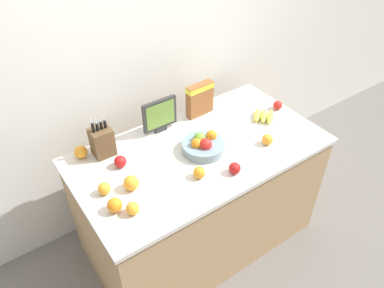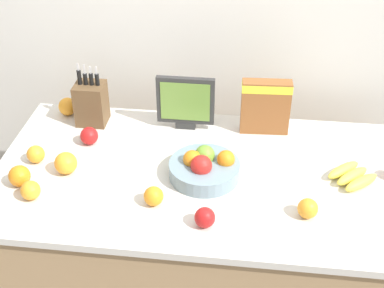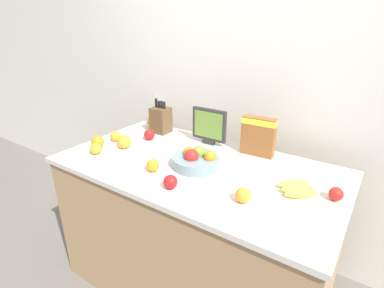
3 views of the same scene
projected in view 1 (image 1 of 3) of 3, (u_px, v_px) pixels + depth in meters
ground_plane at (199, 236)px, 3.00m from camera, size 14.00×14.00×0.00m
wall_back at (145, 57)px, 2.60m from camera, size 9.00×0.06×2.60m
counter at (199, 197)px, 2.71m from camera, size 1.65×0.89×0.91m
knife_block at (102, 141)px, 2.33m from camera, size 0.13×0.12×0.29m
small_monitor at (160, 115)px, 2.49m from camera, size 0.25×0.03×0.25m
cereal_box at (200, 98)px, 2.65m from camera, size 0.21×0.07×0.24m
fruit_bowl at (203, 145)px, 2.39m from camera, size 0.27×0.27×0.12m
banana_bunch at (264, 116)px, 2.67m from camera, size 0.21×0.21×0.04m
apple_leftmost at (278, 105)px, 2.76m from camera, size 0.07×0.07×0.07m
apple_by_knife_block at (120, 162)px, 2.27m from camera, size 0.08×0.08×0.08m
apple_rear at (235, 168)px, 2.23m from camera, size 0.07×0.07×0.07m
orange_front_center at (267, 139)px, 2.44m from camera, size 0.07×0.07×0.07m
orange_front_left at (115, 205)px, 2.00m from camera, size 0.08×0.08×0.08m
orange_back_center at (199, 173)px, 2.20m from camera, size 0.07×0.07×0.07m
orange_mid_left at (104, 189)px, 2.10m from camera, size 0.07×0.07×0.07m
orange_by_cereal at (81, 152)px, 2.34m from camera, size 0.08×0.08×0.08m
orange_near_bowl at (131, 183)px, 2.12m from camera, size 0.09×0.09×0.09m
orange_front_right at (133, 209)px, 1.98m from camera, size 0.07×0.07×0.07m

